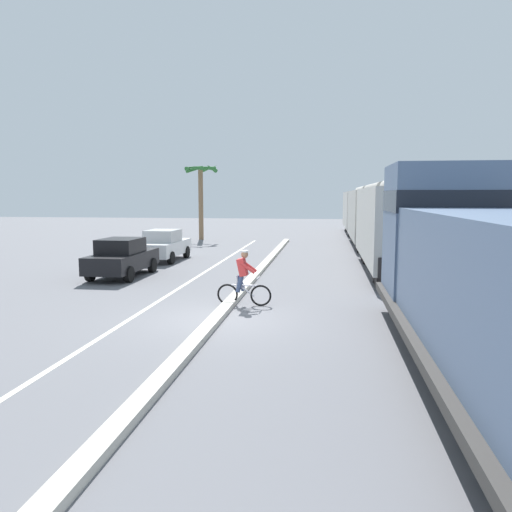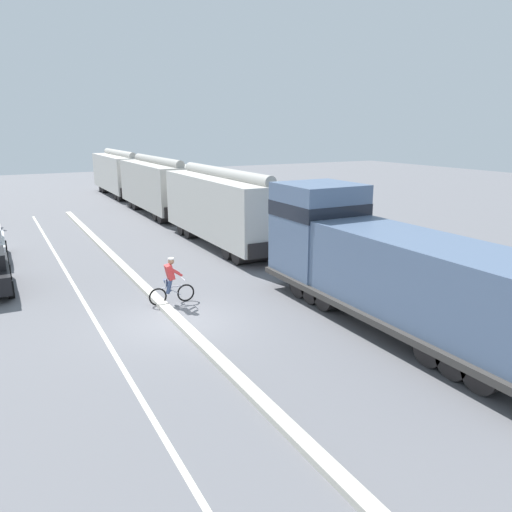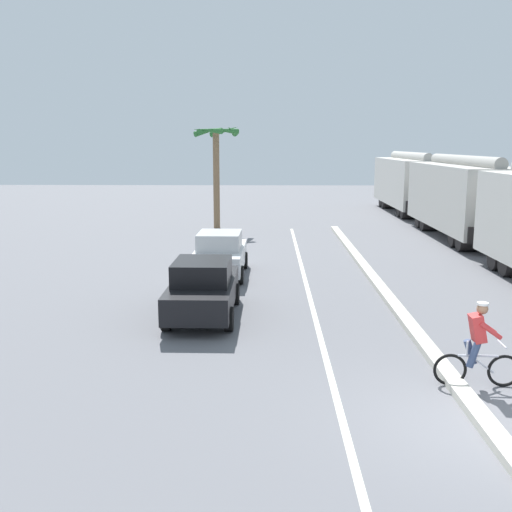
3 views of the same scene
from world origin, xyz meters
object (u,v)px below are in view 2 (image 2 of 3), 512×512
hopper_car_middle (158,186)px  hopper_car_trailing (120,173)px  hopper_car_lead (225,208)px  locomotive (381,268)px  cyclist (171,282)px

hopper_car_middle → hopper_car_trailing: size_ratio=1.00×
hopper_car_lead → locomotive: bearing=-90.0°
hopper_car_lead → hopper_car_trailing: 23.20m
hopper_car_lead → hopper_car_trailing: (0.00, 23.20, 0.00)m
hopper_car_trailing → cyclist: 31.13m
hopper_car_lead → hopper_car_trailing: same height
cyclist → locomotive: bearing=-40.5°
locomotive → hopper_car_trailing: size_ratio=1.10×
hopper_car_lead → hopper_car_middle: (0.00, 11.60, 0.00)m
hopper_car_middle → cyclist: bearing=-106.3°
hopper_car_trailing → cyclist: hopper_car_trailing is taller
locomotive → hopper_car_middle: locomotive is taller
hopper_car_middle → hopper_car_lead: bearing=-90.0°
hopper_car_middle → hopper_car_trailing: same height
hopper_car_trailing → cyclist: (-5.56, -30.60, -1.26)m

